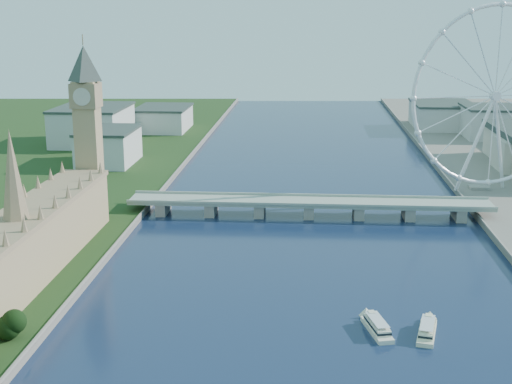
# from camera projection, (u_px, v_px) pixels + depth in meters

# --- Properties ---
(parliament_range) EXTENTS (24.00, 200.00, 70.00)m
(parliament_range) POSITION_uv_depth(u_px,v_px,m) (19.00, 251.00, 314.72)
(parliament_range) COLOR tan
(parliament_range) RESTS_ON ground
(big_ben) EXTENTS (20.02, 20.02, 110.00)m
(big_ben) POSITION_uv_depth(u_px,v_px,m) (87.00, 110.00, 407.37)
(big_ben) COLOR tan
(big_ben) RESTS_ON ground
(westminster_bridge) EXTENTS (220.00, 22.00, 9.50)m
(westminster_bridge) POSITION_uv_depth(u_px,v_px,m) (309.00, 205.00, 434.24)
(westminster_bridge) COLOR gray
(westminster_bridge) RESTS_ON ground
(london_eye) EXTENTS (113.60, 39.12, 124.30)m
(london_eye) POSITION_uv_depth(u_px,v_px,m) (495.00, 97.00, 464.05)
(london_eye) COLOR silver
(london_eye) RESTS_ON ground
(city_skyline) EXTENTS (505.00, 280.00, 32.00)m
(city_skyline) POSITION_uv_depth(u_px,v_px,m) (351.00, 124.00, 680.39)
(city_skyline) COLOR beige
(city_skyline) RESTS_ON ground
(tour_boat_near) EXTENTS (12.56, 26.96, 5.74)m
(tour_boat_near) POSITION_uv_depth(u_px,v_px,m) (377.00, 332.00, 277.41)
(tour_boat_near) COLOR beige
(tour_boat_near) RESTS_ON ground
(tour_boat_far) EXTENTS (12.31, 26.77, 5.70)m
(tour_boat_far) POSITION_uv_depth(u_px,v_px,m) (427.00, 335.00, 274.69)
(tour_boat_far) COLOR beige
(tour_boat_far) RESTS_ON ground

